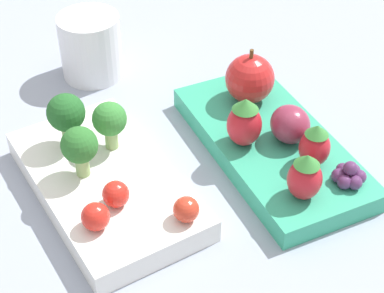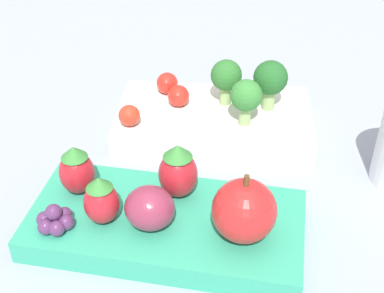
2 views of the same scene
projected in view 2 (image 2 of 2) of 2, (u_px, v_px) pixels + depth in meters
The scene contains 15 objects.
ground_plane at pixel (200, 177), 0.52m from camera, with size 4.00×4.00×0.00m, color #939EB2.
bento_box_savoury at pixel (212, 120), 0.58m from camera, with size 0.22×0.14×0.02m.
bento_box_fruit at pixel (166, 225), 0.45m from camera, with size 0.23×0.11×0.02m.
broccoli_floret_0 at pixel (246, 97), 0.54m from camera, with size 0.03×0.03×0.05m.
broccoli_floret_1 at pixel (226, 77), 0.57m from camera, with size 0.03×0.03×0.05m.
broccoli_floret_2 at pixel (270, 79), 0.56m from camera, with size 0.04×0.04×0.06m.
cherry_tomato_0 at pixel (167, 83), 0.60m from camera, with size 0.02×0.02×0.02m.
cherry_tomato_1 at pixel (129, 116), 0.55m from camera, with size 0.02×0.02×0.02m.
cherry_tomato_2 at pixel (178, 96), 0.58m from camera, with size 0.02×0.02×0.02m.
apple at pixel (244, 211), 0.41m from camera, with size 0.05×0.05×0.06m.
strawberry_0 at pixel (76, 170), 0.46m from camera, with size 0.03×0.03×0.05m.
strawberry_1 at pixel (178, 171), 0.45m from camera, with size 0.03×0.03×0.05m.
strawberry_2 at pixel (101, 200), 0.43m from camera, with size 0.03×0.03×0.04m.
plum at pixel (150, 208), 0.43m from camera, with size 0.04×0.04×0.04m.
grape_cluster at pixel (55, 220), 0.43m from camera, with size 0.03×0.03×0.02m.
Camera 2 is at (0.07, -0.40, 0.33)m, focal length 50.00 mm.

